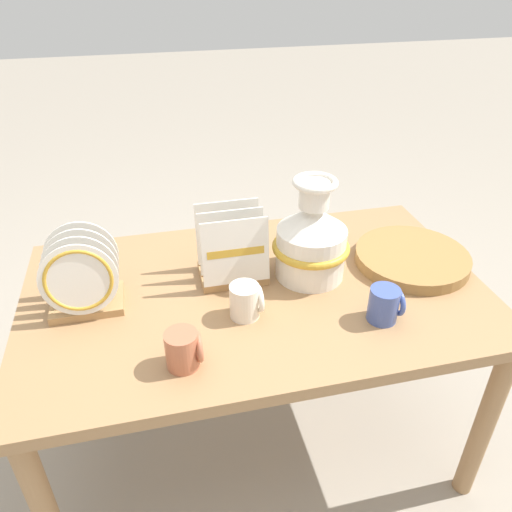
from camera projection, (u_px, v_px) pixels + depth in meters
The scene contains 9 objects.
ground_plane at pixel (256, 436), 1.74m from camera, with size 14.00×14.00×0.00m, color gray.
display_table at pixel (256, 310), 1.44m from camera, with size 1.28×0.77×0.63m.
ceramic_vase at pixel (311, 239), 1.39m from camera, with size 0.22×0.22×0.30m.
dish_rack_round_plates at pixel (82, 280), 1.28m from camera, with size 0.19×0.15×0.22m.
dish_rack_square_plates at pixel (232, 256), 1.41m from camera, with size 0.19×0.15×0.21m.
wicker_charger_stack at pixel (412, 258), 1.50m from camera, with size 0.34×0.34×0.04m.
mug_cobalt_glaze at pixel (385, 304), 1.26m from camera, with size 0.08×0.08×0.09m.
mug_cream_glaze at pixel (246, 301), 1.27m from camera, with size 0.08×0.08×0.09m.
mug_terracotta_glaze at pixel (184, 349), 1.12m from camera, with size 0.08×0.08×0.09m.
Camera 1 is at (-0.26, -1.10, 1.46)m, focal length 35.00 mm.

